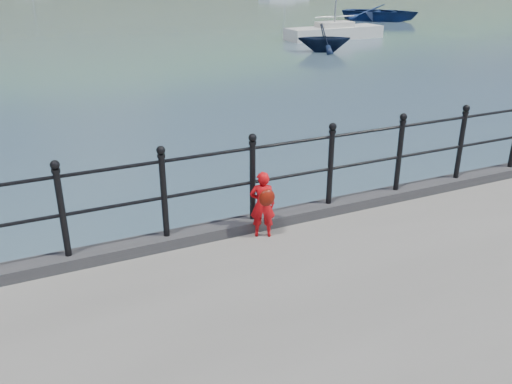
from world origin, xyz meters
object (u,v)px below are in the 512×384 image
railing (209,179)px  child (263,204)px  launch_navy (324,38)px  sailboat_near (334,33)px  launch_blue (381,13)px

railing → child: (0.63, -0.26, -0.36)m
launch_navy → sailboat_near: sailboat_near is taller
railing → child: railing is taller
child → launch_blue: child is taller
launch_blue → child: bearing=-170.1°
launch_navy → railing: bearing=168.3°
railing → launch_navy: (13.25, 18.82, -1.11)m
launch_blue → sailboat_near: sailboat_near is taller
railing → launch_blue: (25.89, 30.96, -1.21)m
child → railing: bearing=0.5°
child → sailboat_near: (15.96, 23.38, -1.12)m
launch_blue → sailboat_near: 12.16m
child → launch_navy: bearing=-100.4°
child → sailboat_near: bearing=-101.2°
launch_navy → sailboat_near: 5.45m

